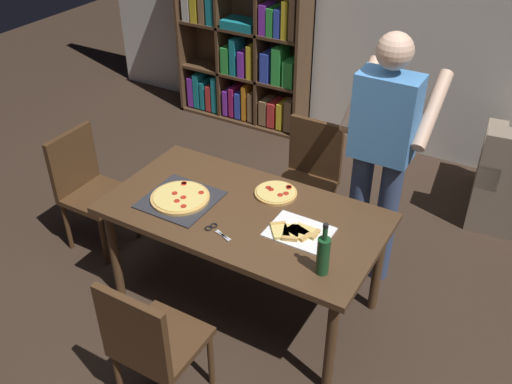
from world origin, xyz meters
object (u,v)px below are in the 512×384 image
at_px(pepperoni_pizza_on_tray, 180,198).
at_px(person_serving_pizza, 382,148).
at_px(chair_far_side, 308,173).
at_px(wine_bottle, 323,255).
at_px(chair_near_camera, 150,341).
at_px(kitchen_scissors, 215,230).
at_px(bookshelf, 245,35).
at_px(dining_table, 244,220).
at_px(chair_left_end, 87,184).
at_px(second_pizza_plain, 276,193).

bearing_deg(pepperoni_pizza_on_tray, person_serving_pizza, 39.68).
distance_m(chair_far_side, wine_bottle, 1.41).
bearing_deg(chair_near_camera, pepperoni_pizza_on_tray, 115.51).
height_order(chair_near_camera, kitchen_scissors, chair_near_camera).
height_order(pepperoni_pizza_on_tray, wine_bottle, wine_bottle).
bearing_deg(wine_bottle, person_serving_pizza, 92.97).
bearing_deg(bookshelf, dining_table, -59.33).
relative_size(bookshelf, wine_bottle, 6.17).
relative_size(chair_left_end, wine_bottle, 2.85).
relative_size(chair_near_camera, wine_bottle, 2.85).
bearing_deg(person_serving_pizza, pepperoni_pizza_on_tray, -140.32).
xyz_separation_m(dining_table, bookshelf, (-1.41, 2.37, 0.23)).
xyz_separation_m(chair_far_side, chair_left_end, (-1.33, -0.94, 0.00)).
height_order(bookshelf, wine_bottle, bookshelf).
height_order(dining_table, kitchen_scissors, kitchen_scissors).
bearing_deg(wine_bottle, chair_far_side, 118.00).
relative_size(chair_left_end, person_serving_pizza, 0.51).
bearing_deg(wine_bottle, dining_table, 157.43).
height_order(wine_bottle, kitchen_scissors, wine_bottle).
bearing_deg(person_serving_pizza, chair_far_side, 159.52).
bearing_deg(chair_near_camera, bookshelf, 113.02).
bearing_deg(chair_far_side, second_pizza_plain, -82.90).
bearing_deg(chair_far_side, bookshelf, 134.45).
bearing_deg(chair_far_side, person_serving_pizza, -20.48).
relative_size(chair_far_side, pepperoni_pizza_on_tray, 2.10).
bearing_deg(wine_bottle, kitchen_scissors, 178.64).
relative_size(bookshelf, second_pizza_plain, 7.20).
height_order(chair_near_camera, second_pizza_plain, chair_near_camera).
relative_size(wine_bottle, kitchen_scissors, 1.59).
distance_m(wine_bottle, kitchen_scissors, 0.69).
bearing_deg(second_pizza_plain, chair_near_camera, -94.09).
distance_m(chair_far_side, chair_left_end, 1.63).
xyz_separation_m(chair_left_end, wine_bottle, (1.98, -0.27, 0.36)).
bearing_deg(pepperoni_pizza_on_tray, kitchen_scissors, -22.48).
distance_m(pepperoni_pizza_on_tray, wine_bottle, 1.06).
bearing_deg(person_serving_pizza, wine_bottle, -87.03).
bearing_deg(chair_left_end, wine_bottle, -7.68).
xyz_separation_m(dining_table, chair_left_end, (-1.33, 0.00, -0.16)).
xyz_separation_m(dining_table, pepperoni_pizza_on_tray, (-0.40, -0.10, 0.09)).
bearing_deg(kitchen_scissors, chair_near_camera, -86.59).
xyz_separation_m(dining_table, chair_far_side, (0.00, 0.94, -0.16)).
bearing_deg(chair_near_camera, chair_far_side, 90.00).
distance_m(wine_bottle, second_pizza_plain, 0.77).
height_order(chair_far_side, pepperoni_pizza_on_tray, chair_far_side).
bearing_deg(chair_far_side, pepperoni_pizza_on_tray, -110.99).
bearing_deg(dining_table, person_serving_pizza, 50.62).
distance_m(chair_near_camera, chair_far_side, 1.88).
relative_size(pepperoni_pizza_on_tray, second_pizza_plain, 1.58).
distance_m(chair_far_side, person_serving_pizza, 0.80).
distance_m(dining_table, chair_near_camera, 0.95).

